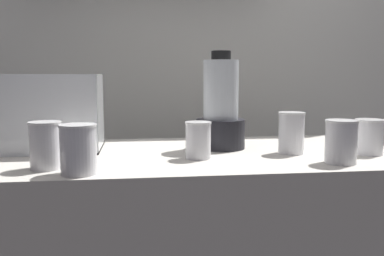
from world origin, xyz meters
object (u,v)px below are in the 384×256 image
at_px(juice_cup_beet_left, 78,152).
at_px(carrot_display_bin, 50,126).
at_px(juice_cup_pomegranate_middle, 198,142).
at_px(juice_cup_carrot_rightmost, 369,139).
at_px(juice_cup_mango_right, 291,136).
at_px(blender_pitcher, 221,111).
at_px(juice_cup_mango_far_right, 341,144).
at_px(juice_cup_beet_far_left, 46,148).

bearing_deg(juice_cup_beet_left, carrot_display_bin, 110.42).
bearing_deg(juice_cup_pomegranate_middle, juice_cup_carrot_rightmost, -0.27).
distance_m(juice_cup_pomegranate_middle, juice_cup_mango_right, 0.31).
distance_m(blender_pitcher, juice_cup_mango_far_right, 0.42).
relative_size(blender_pitcher, juice_cup_mango_right, 2.48).
distance_m(carrot_display_bin, juice_cup_beet_far_left, 0.31).
relative_size(juice_cup_beet_far_left, juice_cup_pomegranate_middle, 1.14).
distance_m(carrot_display_bin, juice_cup_beet_left, 0.41).
bearing_deg(juice_cup_mango_right, juice_cup_pomegranate_middle, -172.40).
bearing_deg(juice_cup_beet_far_left, juice_cup_mango_far_right, -2.46).
bearing_deg(juice_cup_beet_left, juice_cup_mango_right, 17.53).
xyz_separation_m(carrot_display_bin, juice_cup_mango_right, (0.78, -0.18, -0.02)).
distance_m(juice_cup_pomegranate_middle, juice_cup_mango_far_right, 0.41).
height_order(juice_cup_pomegranate_middle, juice_cup_mango_right, juice_cup_mango_right).
distance_m(juice_cup_beet_left, juice_cup_mango_far_right, 0.72).
bearing_deg(juice_cup_mango_far_right, carrot_display_bin, 158.22).
bearing_deg(juice_cup_mango_far_right, juice_cup_carrot_rightmost, 37.60).
distance_m(blender_pitcher, juice_cup_beet_left, 0.54).
bearing_deg(juice_cup_beet_far_left, juice_cup_carrot_rightmost, 4.96).
relative_size(carrot_display_bin, juice_cup_mango_right, 2.54).
xyz_separation_m(carrot_display_bin, juice_cup_pomegranate_middle, (0.47, -0.22, -0.03)).
xyz_separation_m(blender_pitcher, juice_cup_pomegranate_middle, (-0.10, -0.17, -0.08)).
bearing_deg(juice_cup_mango_far_right, juice_cup_mango_right, 117.69).
distance_m(blender_pitcher, juice_cup_beet_far_left, 0.59).
bearing_deg(juice_cup_beet_far_left, juice_cup_mango_right, 9.92).
relative_size(carrot_display_bin, juice_cup_mango_far_right, 2.72).
bearing_deg(blender_pitcher, juice_cup_pomegranate_middle, -121.31).
bearing_deg(blender_pitcher, juice_cup_mango_far_right, -44.85).
relative_size(blender_pitcher, juice_cup_beet_left, 2.60).
xyz_separation_m(juice_cup_beet_far_left, juice_cup_carrot_rightmost, (0.97, 0.08, -0.01)).
distance_m(juice_cup_mango_right, juice_cup_mango_far_right, 0.18).
relative_size(juice_cup_mango_far_right, juice_cup_carrot_rightmost, 1.11).
xyz_separation_m(blender_pitcher, juice_cup_mango_right, (0.20, -0.13, -0.07)).
bearing_deg(juice_cup_mango_right, carrot_display_bin, 166.82).
distance_m(juice_cup_mango_far_right, juice_cup_carrot_rightmost, 0.19).
bearing_deg(juice_cup_beet_far_left, blender_pitcher, 25.77).
bearing_deg(carrot_display_bin, juice_cup_mango_far_right, -21.78).
bearing_deg(juice_cup_carrot_rightmost, juice_cup_beet_far_left, -175.04).
xyz_separation_m(blender_pitcher, juice_cup_carrot_rightmost, (0.44, -0.17, -0.08)).
relative_size(juice_cup_beet_far_left, juice_cup_beet_left, 1.00).
relative_size(juice_cup_beet_left, juice_cup_mango_right, 0.96).
bearing_deg(juice_cup_carrot_rightmost, blender_pitcher, 159.15).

